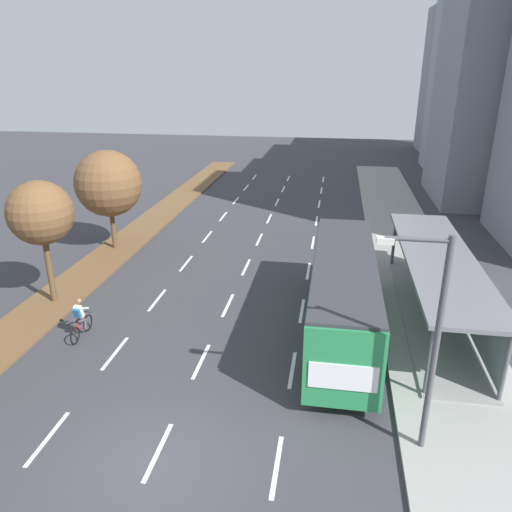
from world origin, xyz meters
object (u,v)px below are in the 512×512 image
Objects in this scene: bus_shelter at (443,281)px; median_tree_third at (108,184)px; median_tree_second at (40,213)px; bus at (343,289)px; cyclist at (80,320)px; streetlight at (431,333)px.

bus_shelter is 19.22m from median_tree_third.
median_tree_second is at bearing -87.79° from median_tree_third.
bus is 6.20× the size of cyclist.
bus is 10.90m from cyclist.
bus is 1.74× the size of streetlight.
bus_shelter is 8.90m from streetlight.
cyclist is at bearing -44.04° from median_tree_second.
bus_shelter is at bearing 14.93° from cyclist.
median_tree_second is 0.97× the size of median_tree_third.
median_tree_third is at bearing 160.95° from bus_shelter.
streetlight reaches higher than cyclist.
median_tree_second reaches higher than bus_shelter.
bus is at bearing -155.85° from bus_shelter.
bus_shelter is 7.00× the size of cyclist.
cyclist is at bearing 160.89° from streetlight.
median_tree_third reaches higher than cyclist.
bus is at bearing 108.48° from streetlight.
cyclist is 5.38m from median_tree_second.
bus_shelter is at bearing 75.90° from streetlight.
median_tree_third is 0.92× the size of streetlight.
median_tree_second is 0.89× the size of streetlight.
median_tree_second is at bearing -176.07° from bus_shelter.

